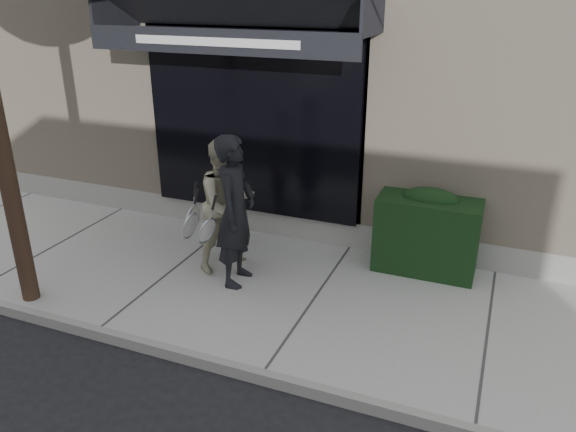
% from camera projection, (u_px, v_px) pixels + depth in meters
% --- Properties ---
extents(ground, '(80.00, 80.00, 0.00)m').
position_uv_depth(ground, '(315.00, 305.00, 6.88)').
color(ground, black).
rests_on(ground, ground).
extents(sidewalk, '(20.00, 3.00, 0.12)m').
position_uv_depth(sidewalk, '(315.00, 301.00, 6.85)').
color(sidewalk, '#9F9E99').
rests_on(sidewalk, ground).
extents(curb, '(20.00, 0.10, 0.14)m').
position_uv_depth(curb, '(263.00, 377.00, 5.52)').
color(curb, gray).
rests_on(curb, ground).
extents(building_facade, '(14.30, 8.04, 5.64)m').
position_uv_depth(building_facade, '(409.00, 38.00, 10.07)').
color(building_facade, beige).
rests_on(building_facade, ground).
extents(hedge, '(1.30, 0.70, 1.14)m').
position_uv_depth(hedge, '(427.00, 231.00, 7.31)').
color(hedge, black).
rests_on(hedge, sidewalk).
extents(pedestrian_front, '(0.84, 0.86, 1.92)m').
position_uv_depth(pedestrian_front, '(235.00, 211.00, 6.84)').
color(pedestrian_front, black).
rests_on(pedestrian_front, sidewalk).
extents(pedestrian_back, '(0.95, 1.04, 1.75)m').
position_uv_depth(pedestrian_back, '(227.00, 205.00, 7.27)').
color(pedestrian_back, '#B5B091').
rests_on(pedestrian_back, sidewalk).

